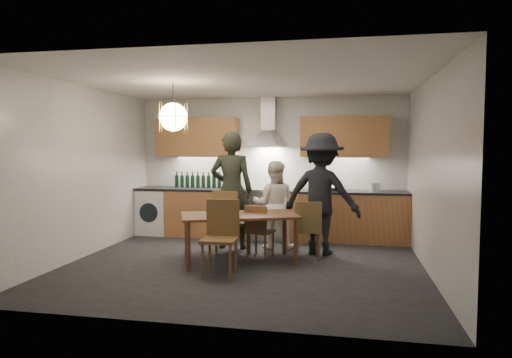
% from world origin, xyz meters
% --- Properties ---
extents(ground, '(5.00, 5.00, 0.00)m').
position_xyz_m(ground, '(0.00, 0.00, 0.00)').
color(ground, black).
rests_on(ground, ground).
extents(room_shell, '(5.02, 4.52, 2.61)m').
position_xyz_m(room_shell, '(0.00, 0.00, 1.71)').
color(room_shell, white).
rests_on(room_shell, ground).
extents(counter_run, '(5.00, 0.62, 0.90)m').
position_xyz_m(counter_run, '(0.02, 1.95, 0.45)').
color(counter_run, '#C27F4A').
rests_on(counter_run, ground).
extents(range_stove, '(0.90, 0.60, 0.92)m').
position_xyz_m(range_stove, '(0.00, 1.94, 0.44)').
color(range_stove, silver).
rests_on(range_stove, ground).
extents(wall_fixtures, '(4.30, 0.54, 1.10)m').
position_xyz_m(wall_fixtures, '(0.00, 2.07, 1.87)').
color(wall_fixtures, tan).
rests_on(wall_fixtures, ground).
extents(pendant_lamp, '(0.43, 0.43, 0.70)m').
position_xyz_m(pendant_lamp, '(-1.00, -0.10, 2.10)').
color(pendant_lamp, black).
rests_on(pendant_lamp, ground).
extents(dining_table, '(1.85, 1.38, 0.70)m').
position_xyz_m(dining_table, '(-0.10, 0.15, 0.62)').
color(dining_table, brown).
rests_on(dining_table, ground).
extents(chair_back_left, '(0.59, 0.59, 1.02)m').
position_xyz_m(chair_back_left, '(-0.33, 0.47, 0.58)').
color(chair_back_left, brown).
rests_on(chair_back_left, ground).
extents(chair_back_mid, '(0.45, 0.45, 0.80)m').
position_xyz_m(chair_back_mid, '(0.12, 0.44, 0.46)').
color(chair_back_mid, brown).
rests_on(chair_back_mid, ground).
extents(chair_back_right, '(0.44, 0.44, 0.87)m').
position_xyz_m(chair_back_right, '(0.86, 0.52, 0.50)').
color(chair_back_right, brown).
rests_on(chair_back_right, ground).
extents(chair_front, '(0.46, 0.46, 0.98)m').
position_xyz_m(chair_front, '(-0.19, -0.53, 0.56)').
color(chair_front, brown).
rests_on(chair_front, ground).
extents(person_left, '(0.74, 0.52, 1.93)m').
position_xyz_m(person_left, '(-0.43, 1.01, 0.96)').
color(person_left, black).
rests_on(person_left, ground).
extents(person_mid, '(0.74, 0.60, 1.45)m').
position_xyz_m(person_mid, '(0.25, 1.16, 0.72)').
color(person_mid, white).
rests_on(person_mid, ground).
extents(person_right, '(1.35, 0.96, 1.89)m').
position_xyz_m(person_right, '(1.04, 0.89, 0.95)').
color(person_right, black).
rests_on(person_right, ground).
extents(mixing_bowl, '(0.33, 0.33, 0.08)m').
position_xyz_m(mixing_bowl, '(1.20, 1.92, 0.94)').
color(mixing_bowl, silver).
rests_on(mixing_bowl, counter_run).
extents(stock_pot, '(0.23, 0.23, 0.14)m').
position_xyz_m(stock_pot, '(1.91, 2.00, 0.97)').
color(stock_pot, silver).
rests_on(stock_pot, counter_run).
extents(wine_bottles, '(0.92, 0.07, 0.30)m').
position_xyz_m(wine_bottles, '(-1.36, 2.05, 1.05)').
color(wine_bottles, black).
rests_on(wine_bottles, counter_run).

